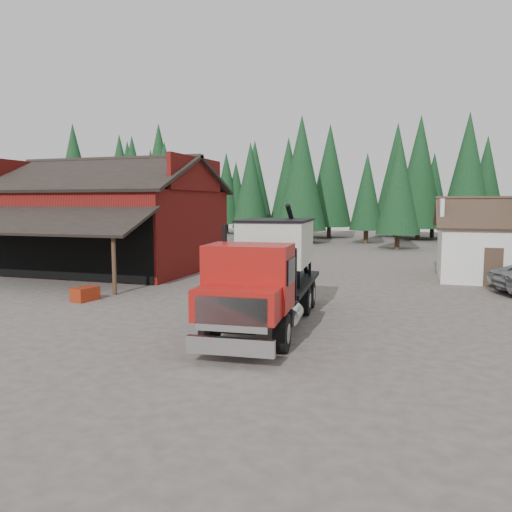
% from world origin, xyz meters
% --- Properties ---
extents(ground, '(120.00, 120.00, 0.00)m').
position_xyz_m(ground, '(0.00, 0.00, 0.00)').
color(ground, '#4A413A').
rests_on(ground, ground).
extents(red_barn, '(12.80, 13.63, 7.18)m').
position_xyz_m(red_barn, '(-11.00, 9.90, 2.69)').
color(red_barn, maroon).
rests_on(red_barn, ground).
extents(conifer_backdrop, '(76.00, 16.00, 16.00)m').
position_xyz_m(conifer_backdrop, '(0.00, 42.00, 0.00)').
color(conifer_backdrop, black).
rests_on(conifer_backdrop, ground).
extents(near_pine_a, '(4.40, 4.40, 11.40)m').
position_xyz_m(near_pine_a, '(-22.00, 28.00, 6.39)').
color(near_pine_a, '#382619').
rests_on(near_pine_a, ground).
extents(near_pine_b, '(3.96, 3.96, 10.40)m').
position_xyz_m(near_pine_b, '(6.00, 30.00, 5.89)').
color(near_pine_b, '#382619').
rests_on(near_pine_b, ground).
extents(near_pine_d, '(5.28, 5.28, 13.40)m').
position_xyz_m(near_pine_d, '(-4.00, 34.00, 7.39)').
color(near_pine_d, '#382619').
rests_on(near_pine_d, ground).
extents(feed_truck, '(3.36, 9.57, 4.24)m').
position_xyz_m(feed_truck, '(2.86, -1.24, 1.98)').
color(feed_truck, black).
rests_on(feed_truck, ground).
extents(equip_box, '(0.90, 1.22, 0.60)m').
position_xyz_m(equip_box, '(-6.00, 0.44, 0.30)').
color(equip_box, maroon).
rests_on(equip_box, ground).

